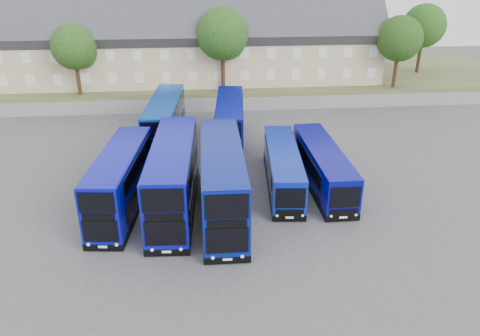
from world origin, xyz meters
name	(u,v)px	position (x,y,z in m)	size (l,w,h in m)	color
ground	(215,221)	(0.00, 0.00, 0.00)	(120.00, 120.00, 0.00)	#48484D
retaining_wall	(207,105)	(0.00, 24.00, 0.75)	(70.00, 0.40, 1.50)	slate
earth_bank	(205,81)	(0.00, 34.00, 1.00)	(80.00, 20.00, 2.00)	#4A4E2C
terrace_row	(179,43)	(-3.00, 30.00, 6.60)	(48.00, 10.40, 11.20)	tan
dd_front_left	(121,183)	(-6.34, 2.22, 2.08)	(3.50, 10.83, 4.23)	#090CA5
dd_front_mid	(174,178)	(-2.72, 2.05, 2.34)	(3.32, 12.08, 4.76)	#080EA1
dd_front_right	(222,183)	(0.58, 1.04, 2.36)	(2.87, 12.10, 4.80)	navy
dd_rear_left	(165,124)	(-3.99, 13.89, 2.16)	(3.46, 11.24, 4.40)	#083EA0
dd_rear_right	(230,124)	(1.94, 13.66, 2.07)	(3.33, 10.76, 4.21)	#080BA0
coach_east_a	(283,169)	(5.40, 4.77, 1.46)	(3.17, 11.09, 2.99)	#0920A6
coach_east_b	(323,167)	(8.46, 4.65, 1.51)	(2.53, 11.30, 3.08)	#070880
tree_west	(76,49)	(-13.85, 25.10, 7.05)	(4.80, 4.80, 7.65)	#382314
tree_mid	(224,36)	(2.15, 25.60, 8.07)	(5.76, 5.76, 9.18)	#382314
tree_east	(400,40)	(22.15, 25.10, 7.39)	(5.12, 5.12, 8.16)	#382314
tree_far	(425,27)	(28.15, 32.10, 7.73)	(5.44, 5.44, 8.67)	#382314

